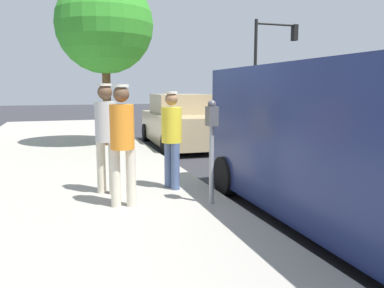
{
  "coord_description": "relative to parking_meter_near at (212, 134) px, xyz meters",
  "views": [
    {
      "loc": [
        3.4,
        5.46,
        1.84
      ],
      "look_at": [
        1.65,
        0.3,
        1.05
      ],
      "focal_mm": 36.23,
      "sensor_mm": 36.0,
      "label": 1
    }
  ],
  "objects": [
    {
      "name": "pedestrian_in_yellow",
      "position": [
        0.31,
        -1.04,
        -0.1
      ],
      "size": [
        0.34,
        0.35,
        1.64
      ],
      "color": "#4C608C",
      "rests_on": "sidewalk_slab"
    },
    {
      "name": "pedestrian_in_gray",
      "position": [
        1.39,
        -1.05,
        -0.02
      ],
      "size": [
        0.34,
        0.34,
        1.76
      ],
      "color": "beige",
      "rests_on": "sidewalk_slab"
    },
    {
      "name": "parked_sedan_behind",
      "position": [
        -1.54,
        -6.51,
        -0.43
      ],
      "size": [
        2.12,
        4.48,
        1.65
      ],
      "color": "tan",
      "rests_on": "ground"
    },
    {
      "name": "ground_plane",
      "position": [
        -1.35,
        -0.3,
        -1.18
      ],
      "size": [
        80.0,
        80.0,
        0.0
      ],
      "primitive_type": "plane",
      "color": "#2D2D33"
    },
    {
      "name": "traffic_light_corner",
      "position": [
        -8.09,
        -12.48,
        2.34
      ],
      "size": [
        2.48,
        0.42,
        5.2
      ],
      "color": "black",
      "rests_on": "ground"
    },
    {
      "name": "street_tree",
      "position": [
        0.74,
        -6.57,
        2.45
      ],
      "size": [
        2.8,
        2.8,
        4.9
      ],
      "color": "brown",
      "rests_on": "sidewalk_slab"
    },
    {
      "name": "sidewalk_slab",
      "position": [
        2.15,
        -0.3,
        -1.11
      ],
      "size": [
        5.0,
        32.0,
        0.15
      ],
      "primitive_type": "cube",
      "color": "#9E998E",
      "rests_on": "ground"
    },
    {
      "name": "pedestrian_in_orange",
      "position": [
        1.25,
        -0.27,
        -0.03
      ],
      "size": [
        0.35,
        0.34,
        1.74
      ],
      "color": "beige",
      "rests_on": "sidewalk_slab"
    },
    {
      "name": "parked_van",
      "position": [
        -1.5,
        1.28,
        -0.03
      ],
      "size": [
        2.2,
        5.23,
        2.15
      ],
      "color": "navy",
      "rests_on": "ground"
    },
    {
      "name": "parking_meter_near",
      "position": [
        0.0,
        0.0,
        0.0
      ],
      "size": [
        0.14,
        0.18,
        1.52
      ],
      "color": "gray",
      "rests_on": "sidewalk_slab"
    }
  ]
}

